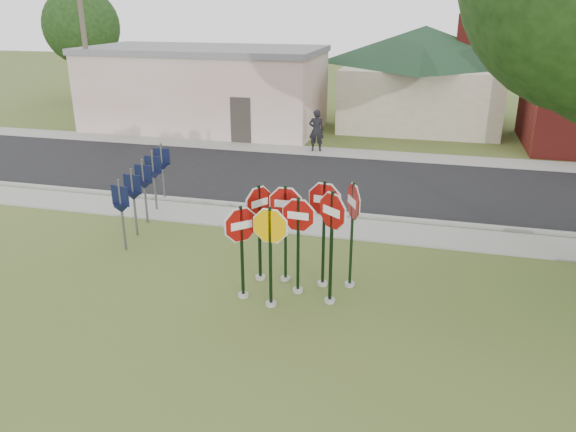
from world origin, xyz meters
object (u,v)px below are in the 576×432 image
(stop_sign_center, at_px, (298,232))
(pedestrian, at_px, (316,130))
(stop_sign_left, at_px, (242,240))
(utility_pole_near, at_px, (84,33))
(stop_sign_yellow, at_px, (270,244))

(stop_sign_center, distance_m, pedestrian, 13.18)
(stop_sign_left, distance_m, utility_pole_near, 19.68)
(stop_sign_center, relative_size, pedestrian, 1.31)
(stop_sign_center, height_order, stop_sign_left, stop_sign_center)
(stop_sign_yellow, height_order, utility_pole_near, utility_pole_near)
(stop_sign_yellow, height_order, pedestrian, stop_sign_yellow)
(stop_sign_yellow, distance_m, stop_sign_left, 0.76)
(utility_pole_near, bearing_deg, pedestrian, -4.24)
(stop_sign_yellow, relative_size, stop_sign_left, 1.05)
(stop_sign_yellow, distance_m, utility_pole_near, 20.31)
(stop_sign_yellow, distance_m, pedestrian, 13.87)
(utility_pole_near, xyz_separation_m, pedestrian, (11.80, -0.87, -3.98))
(stop_sign_yellow, xyz_separation_m, utility_pole_near, (-13.69, 14.60, 3.47))
(stop_sign_center, relative_size, stop_sign_yellow, 1.00)
(stop_sign_left, bearing_deg, pedestrian, 94.92)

